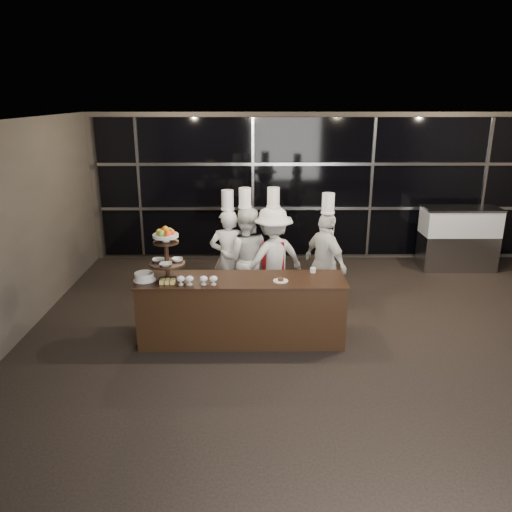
{
  "coord_description": "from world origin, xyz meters",
  "views": [
    {
      "loc": [
        -1.2,
        -5.12,
        3.29
      ],
      "look_at": [
        -1.16,
        1.54,
        1.15
      ],
      "focal_mm": 35.0,
      "sensor_mm": 36.0,
      "label": 1
    }
  ],
  "objects_px": {
    "buffet_counter": "(242,309)",
    "chef_a": "(229,257)",
    "display_stand": "(166,250)",
    "layer_cake": "(144,277)",
    "display_case": "(459,235)",
    "chef_d": "(325,262)",
    "chef_c": "(273,259)",
    "chef_b": "(245,258)"
  },
  "relations": [
    {
      "from": "buffet_counter",
      "to": "chef_b",
      "type": "height_order",
      "value": "chef_b"
    },
    {
      "from": "display_stand",
      "to": "chef_d",
      "type": "bearing_deg",
      "value": 23.29
    },
    {
      "from": "buffet_counter",
      "to": "chef_a",
      "type": "bearing_deg",
      "value": 100.97
    },
    {
      "from": "display_stand",
      "to": "chef_d",
      "type": "distance_m",
      "value": 2.54
    },
    {
      "from": "buffet_counter",
      "to": "chef_b",
      "type": "bearing_deg",
      "value": 88.22
    },
    {
      "from": "chef_a",
      "to": "chef_b",
      "type": "height_order",
      "value": "chef_b"
    },
    {
      "from": "buffet_counter",
      "to": "chef_a",
      "type": "distance_m",
      "value": 1.28
    },
    {
      "from": "display_stand",
      "to": "layer_cake",
      "type": "bearing_deg",
      "value": -170.8
    },
    {
      "from": "buffet_counter",
      "to": "chef_c",
      "type": "height_order",
      "value": "chef_c"
    },
    {
      "from": "layer_cake",
      "to": "chef_c",
      "type": "height_order",
      "value": "chef_c"
    },
    {
      "from": "buffet_counter",
      "to": "chef_b",
      "type": "xyz_separation_m",
      "value": [
        0.04,
        1.16,
        0.38
      ]
    },
    {
      "from": "layer_cake",
      "to": "chef_a",
      "type": "height_order",
      "value": "chef_a"
    },
    {
      "from": "display_case",
      "to": "chef_a",
      "type": "bearing_deg",
      "value": -157.36
    },
    {
      "from": "display_stand",
      "to": "display_case",
      "type": "distance_m",
      "value": 6.07
    },
    {
      "from": "display_case",
      "to": "chef_d",
      "type": "relative_size",
      "value": 0.76
    },
    {
      "from": "buffet_counter",
      "to": "chef_d",
      "type": "height_order",
      "value": "chef_d"
    },
    {
      "from": "chef_a",
      "to": "display_case",
      "type": "bearing_deg",
      "value": 22.64
    },
    {
      "from": "chef_a",
      "to": "buffet_counter",
      "type": "bearing_deg",
      "value": -79.03
    },
    {
      "from": "chef_c",
      "to": "chef_d",
      "type": "bearing_deg",
      "value": -7.72
    },
    {
      "from": "chef_d",
      "to": "layer_cake",
      "type": "bearing_deg",
      "value": -158.27
    },
    {
      "from": "display_stand",
      "to": "layer_cake",
      "type": "height_order",
      "value": "display_stand"
    },
    {
      "from": "chef_a",
      "to": "chef_d",
      "type": "height_order",
      "value": "chef_a"
    },
    {
      "from": "chef_d",
      "to": "buffet_counter",
      "type": "bearing_deg",
      "value": -142.6
    },
    {
      "from": "chef_d",
      "to": "chef_a",
      "type": "bearing_deg",
      "value": 171.77
    },
    {
      "from": "display_stand",
      "to": "chef_d",
      "type": "xyz_separation_m",
      "value": [
        2.29,
        0.98,
        -0.51
      ]
    },
    {
      "from": "buffet_counter",
      "to": "layer_cake",
      "type": "distance_m",
      "value": 1.4
    },
    {
      "from": "layer_cake",
      "to": "chef_c",
      "type": "distance_m",
      "value": 2.12
    },
    {
      "from": "buffet_counter",
      "to": "display_stand",
      "type": "relative_size",
      "value": 3.81
    },
    {
      "from": "display_case",
      "to": "chef_b",
      "type": "height_order",
      "value": "chef_b"
    },
    {
      "from": "chef_b",
      "to": "chef_d",
      "type": "xyz_separation_m",
      "value": [
        1.25,
        -0.18,
        -0.02
      ]
    },
    {
      "from": "buffet_counter",
      "to": "chef_a",
      "type": "height_order",
      "value": "chef_a"
    },
    {
      "from": "layer_cake",
      "to": "chef_d",
      "type": "bearing_deg",
      "value": 21.73
    },
    {
      "from": "buffet_counter",
      "to": "display_case",
      "type": "distance_m",
      "value": 5.2
    },
    {
      "from": "display_stand",
      "to": "chef_b",
      "type": "xyz_separation_m",
      "value": [
        1.04,
        1.16,
        -0.49
      ]
    },
    {
      "from": "layer_cake",
      "to": "chef_d",
      "type": "relative_size",
      "value": 0.16
    },
    {
      "from": "display_case",
      "to": "chef_a",
      "type": "xyz_separation_m",
      "value": [
        -4.44,
        -1.85,
        0.15
      ]
    },
    {
      "from": "buffet_counter",
      "to": "layer_cake",
      "type": "relative_size",
      "value": 9.47
    },
    {
      "from": "display_case",
      "to": "chef_d",
      "type": "bearing_deg",
      "value": -144.63
    },
    {
      "from": "chef_a",
      "to": "chef_c",
      "type": "xyz_separation_m",
      "value": [
        0.7,
        -0.11,
        0.01
      ]
    },
    {
      "from": "chef_c",
      "to": "display_case",
      "type": "bearing_deg",
      "value": 27.69
    },
    {
      "from": "chef_a",
      "to": "chef_b",
      "type": "distance_m",
      "value": 0.27
    },
    {
      "from": "buffet_counter",
      "to": "chef_d",
      "type": "distance_m",
      "value": 1.66
    }
  ]
}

